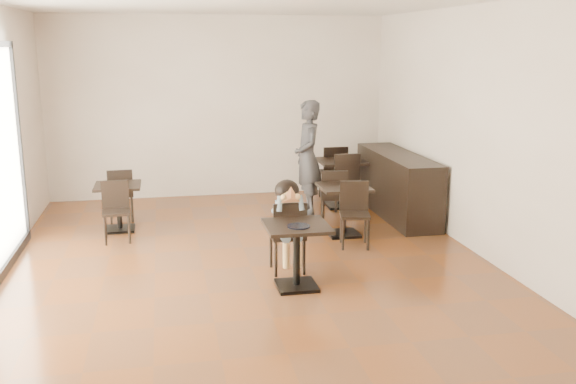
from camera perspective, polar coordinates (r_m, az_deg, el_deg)
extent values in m
cube|color=brown|center=(8.04, -3.32, -6.64)|extent=(6.00, 8.00, 0.01)
cube|color=white|center=(11.60, -6.17, 7.51)|extent=(6.00, 0.01, 3.20)
cube|color=white|center=(3.81, 4.73, -3.85)|extent=(6.00, 0.01, 3.20)
cube|color=white|center=(8.58, 16.89, 5.09)|extent=(0.01, 8.00, 3.20)
cylinder|color=black|center=(7.04, 0.95, -3.06)|extent=(0.25, 0.25, 0.02)
imported|color=#3C3C41|center=(10.34, 1.76, 3.09)|extent=(0.44, 0.67, 1.83)
cube|color=black|center=(10.42, 9.68, 0.64)|extent=(0.60, 2.40, 1.00)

